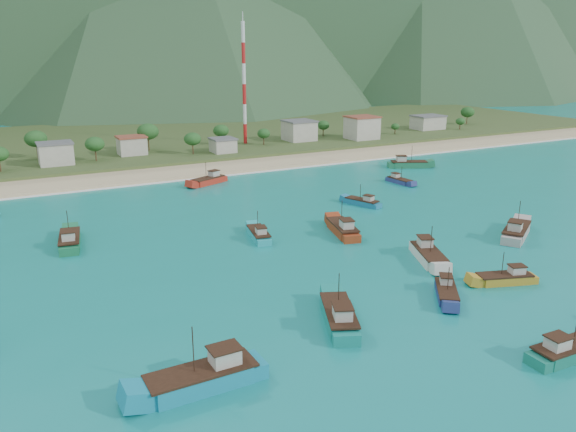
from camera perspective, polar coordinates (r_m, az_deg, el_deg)
name	(u,v)px	position (r m, az deg, el deg)	size (l,w,h in m)	color
ground	(331,263)	(91.37, 4.36, -4.80)	(600.00, 600.00, 0.00)	#0C7085
beach	(183,172)	(161.10, -10.65, 4.40)	(400.00, 18.00, 1.20)	beige
land	(133,142)	(219.29, -15.46, 7.29)	(400.00, 110.00, 2.40)	#385123
surf_line	(193,179)	(152.24, -9.58, 3.75)	(400.00, 2.50, 0.08)	white
village	(220,139)	(187.64, -6.93, 7.74)	(221.75, 23.00, 7.79)	beige
vegetation	(108,145)	(179.92, -17.82, 6.89)	(276.49, 26.52, 9.09)	#235623
radio_tower	(244,84)	(196.17, -4.48, 13.22)	(1.20, 1.20, 40.50)	red
boat_1	(70,241)	(105.91, -21.29, -2.42)	(4.96, 11.56, 6.61)	#156B42
boat_3	(428,256)	(94.81, 14.05, -3.94)	(7.41, 11.52, 6.57)	silver
boat_4	(204,379)	(60.20, -8.51, -16.04)	(12.83, 4.04, 7.53)	teal
boat_5	(209,181)	(145.74, -8.06, 3.54)	(10.89, 7.10, 6.22)	red
boat_6	(399,181)	(147.95, 11.25, 3.48)	(3.02, 8.32, 4.82)	navy
boat_7	(259,235)	(102.77, -2.99, -1.96)	(4.45, 9.55, 5.44)	#1FA4AB
boat_8	(446,293)	(82.14, 15.79, -7.55)	(7.20, 8.44, 5.10)	navy
boat_11	(505,279)	(89.44, 21.21, -6.03)	(9.41, 5.43, 5.34)	#B48822
boat_12	(343,230)	(105.52, 5.59, -1.39)	(6.07, 11.76, 6.67)	maroon
boat_14	(339,318)	(71.96, 5.23, -10.24)	(7.78, 12.07, 6.89)	#128177
boat_15	(516,232)	(111.46, 22.16, -1.55)	(11.97, 9.38, 7.06)	#A79D96
boat_20	(408,165)	(168.26, 12.10, 5.13)	(11.88, 7.95, 6.81)	#1D6D46
boat_23	(362,203)	(125.49, 7.58, 1.33)	(5.37, 8.91, 5.06)	teal
boat_24	(567,352)	(71.86, 26.52, -12.24)	(10.39, 3.34, 6.09)	#15715C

